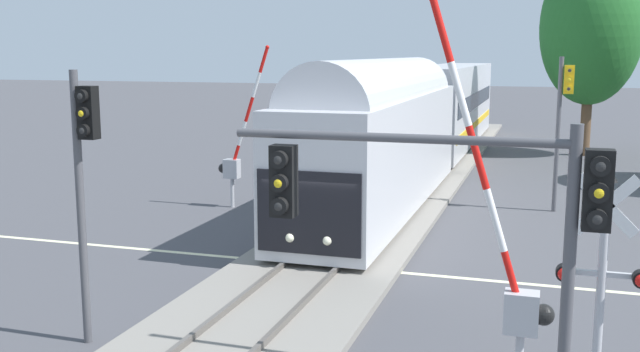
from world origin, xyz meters
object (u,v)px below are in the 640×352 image
at_px(crossing_gate_far, 235,156).
at_px(traffic_signal_near_right, 462,214).
at_px(traffic_signal_far_side, 563,109).
at_px(commuter_train, 424,115).
at_px(crossing_gate_near, 513,275).
at_px(crossing_signal_mast, 602,268).
at_px(traffic_signal_median, 84,164).
at_px(elm_centre_background, 592,27).

xyz_separation_m(crossing_gate_far, traffic_signal_near_right, (9.97, -15.17, 1.72)).
bearing_deg(traffic_signal_far_side, commuter_train, 130.50).
bearing_deg(traffic_signal_near_right, crossing_gate_near, 78.28).
bearing_deg(commuter_train, crossing_signal_mast, -73.95).
bearing_deg(traffic_signal_near_right, traffic_signal_median, 161.54).
distance_m(traffic_signal_far_side, elm_centre_background, 16.22).
bearing_deg(elm_centre_background, crossing_gate_near, -94.40).
xyz_separation_m(commuter_train, crossing_signal_mast, (6.58, -22.87, -0.35)).
xyz_separation_m(crossing_signal_mast, crossing_gate_far, (-11.87, 12.87, -0.51)).
bearing_deg(commuter_train, traffic_signal_far_side, -49.50).
xyz_separation_m(traffic_signal_median, traffic_signal_far_side, (8.86, 15.52, 0.11)).
relative_size(crossing_signal_mast, crossing_gate_far, 0.67).
height_order(crossing_gate_near, traffic_signal_near_right, crossing_gate_near).
bearing_deg(traffic_signal_far_side, crossing_signal_mast, -88.38).
distance_m(commuter_train, traffic_signal_near_right, 25.62).
xyz_separation_m(crossing_gate_near, crossing_signal_mast, (1.33, -0.41, 0.36)).
distance_m(crossing_signal_mast, traffic_signal_median, 9.38).
distance_m(commuter_train, traffic_signal_median, 22.88).
height_order(commuter_train, crossing_gate_near, crossing_gate_near).
relative_size(traffic_signal_median, traffic_signal_near_right, 1.10).
bearing_deg(crossing_gate_far, crossing_gate_near, -49.78).
bearing_deg(crossing_gate_near, traffic_signal_near_right, -101.72).
bearing_deg(crossing_signal_mast, crossing_gate_far, 132.69).
bearing_deg(elm_centre_background, commuter_train, -131.53).
bearing_deg(elm_centre_background, traffic_signal_near_right, -94.99).
height_order(commuter_train, crossing_signal_mast, commuter_train).
bearing_deg(traffic_signal_far_side, elm_centre_background, 84.59).
bearing_deg(traffic_signal_far_side, traffic_signal_median, -119.73).
distance_m(traffic_signal_median, traffic_signal_far_side, 17.87).
distance_m(crossing_signal_mast, traffic_signal_far_side, 15.75).
height_order(crossing_signal_mast, traffic_signal_far_side, traffic_signal_far_side).
bearing_deg(crossing_gate_far, traffic_signal_median, -78.58).
bearing_deg(crossing_gate_near, elm_centre_background, 85.60).
distance_m(crossing_gate_far, traffic_signal_near_right, 18.23).
relative_size(commuter_train, elm_centre_background, 3.32).
bearing_deg(crossing_gate_far, crossing_signal_mast, -47.31).
xyz_separation_m(commuter_train, traffic_signal_median, (-2.72, -22.70, 0.82)).
relative_size(traffic_signal_near_right, elm_centre_background, 0.43).
xyz_separation_m(crossing_gate_near, traffic_signal_near_right, (-0.56, -2.71, 1.57)).
bearing_deg(traffic_signal_median, elm_centre_background, 71.70).
relative_size(commuter_train, crossing_gate_far, 6.31).
distance_m(crossing_signal_mast, elm_centre_background, 31.84).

